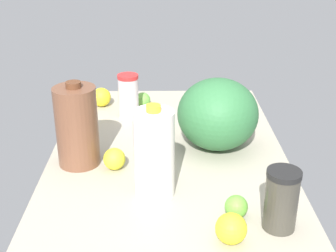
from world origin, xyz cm
name	(u,v)px	position (x,y,z in cm)	size (l,w,h in cm)	color
countertop	(168,158)	(0.00, 0.00, 1.50)	(120.00, 76.00, 3.00)	#A39B87
milk_jug	(154,154)	(23.63, -4.04, 15.50)	(11.02, 11.02, 26.56)	white
tumbler_cup	(128,96)	(-31.22, -14.57, 11.47)	(7.85, 7.85, 16.86)	silver
chocolate_milk_jug	(77,126)	(5.47, -27.70, 15.58)	(12.89, 12.89, 26.72)	brown
shaker_bottle	(281,200)	(39.39, 26.96, 11.02)	(8.39, 8.39, 15.96)	#3D3A31
watermelon	(218,114)	(-5.42, 16.29, 14.74)	(26.45, 26.45, 23.48)	#306D3C
lemon_far_back	(114,159)	(9.41, -16.43, 6.39)	(6.77, 6.77, 6.77)	yellow
lime_loose	(236,207)	(34.80, 17.01, 5.99)	(5.97, 5.97, 5.97)	#65B439
lime_beside_bowl	(143,100)	(-41.00, -9.62, 6.06)	(6.13, 6.13, 6.13)	#63A93F
lemon_by_jug	(101,97)	(-42.46, -26.41, 6.82)	(7.63, 7.63, 7.63)	yellow
lemon_near_front	(231,229)	(45.00, 14.25, 6.79)	(7.57, 7.57, 7.57)	yellow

